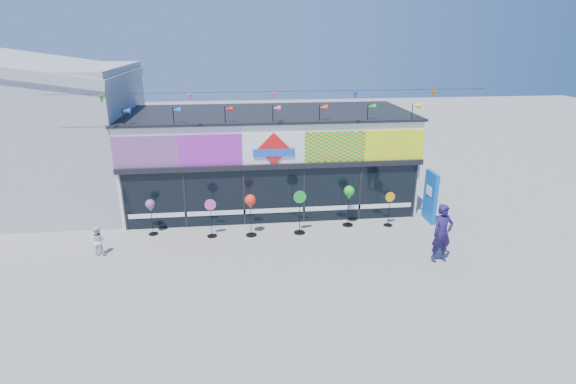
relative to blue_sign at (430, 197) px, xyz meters
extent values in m
plane|color=gray|center=(-6.30, -2.93, -1.04)|extent=(80.00, 80.00, 0.00)
cube|color=white|center=(-6.30, 3.07, 0.96)|extent=(12.00, 5.00, 4.00)
cube|color=black|center=(-6.30, 0.51, 0.11)|extent=(11.60, 0.12, 2.30)
cube|color=black|center=(-6.30, 0.47, 1.36)|extent=(12.00, 0.30, 0.20)
cube|color=white|center=(-6.30, 0.48, -0.49)|extent=(11.40, 0.10, 0.18)
cube|color=black|center=(-6.30, 3.07, 3.01)|extent=(12.20, 5.20, 0.10)
cube|color=black|center=(-12.10, 0.50, 0.11)|extent=(0.08, 0.14, 2.30)
cube|color=black|center=(-9.80, 0.50, 0.11)|extent=(0.08, 0.14, 2.30)
cube|color=black|center=(-7.50, 0.50, 0.11)|extent=(0.08, 0.14, 2.30)
cube|color=black|center=(-5.10, 0.50, 0.11)|extent=(0.08, 0.14, 2.30)
cube|color=black|center=(-2.80, 0.50, 0.11)|extent=(0.08, 0.14, 2.30)
cube|color=black|center=(-0.50, 0.50, 0.11)|extent=(0.08, 0.14, 2.30)
cube|color=red|center=(-11.10, 0.49, 2.06)|extent=(2.40, 0.08, 1.20)
cube|color=purple|center=(-8.70, 0.49, 2.06)|extent=(2.40, 0.08, 1.20)
cube|color=white|center=(-6.30, 0.49, 2.06)|extent=(2.40, 0.08, 1.20)
cube|color=yellow|center=(-3.90, 0.49, 2.06)|extent=(2.40, 0.08, 1.20)
cube|color=#F0FF15|center=(-1.50, 0.49, 2.06)|extent=(2.40, 0.08, 1.20)
cube|color=red|center=(-6.30, 0.43, 2.06)|extent=(1.27, 0.06, 1.27)
cube|color=blue|center=(-6.30, 0.41, 1.91)|extent=(1.60, 0.05, 0.30)
cube|color=green|center=(-10.42, 0.55, -0.07)|extent=(0.78, 0.03, 0.78)
cube|color=red|center=(-9.24, 0.55, 0.13)|extent=(0.92, 0.03, 0.92)
cube|color=red|center=(-8.07, 0.55, 0.44)|extent=(0.78, 0.03, 0.78)
cube|color=#179754|center=(-6.89, 0.55, 0.00)|extent=(0.92, 0.03, 0.92)
cube|color=#D11355|center=(-5.72, 0.55, 0.12)|extent=(0.78, 0.03, 0.78)
cube|color=orange|center=(-4.54, 0.55, 0.47)|extent=(0.92, 0.03, 0.92)
cube|color=#D51443|center=(-3.37, 0.55, 0.04)|extent=(0.78, 0.03, 0.78)
cube|color=orange|center=(-2.19, 0.55, 0.12)|extent=(0.92, 0.03, 0.92)
cylinder|color=black|center=(-11.80, 0.72, 3.31)|extent=(0.03, 0.03, 0.70)
cone|color=blue|center=(-11.66, 0.72, 3.56)|extent=(0.30, 0.22, 0.22)
cylinder|color=black|center=(-10.00, 0.72, 3.31)|extent=(0.03, 0.03, 0.70)
cone|color=blue|center=(-9.86, 0.72, 3.56)|extent=(0.30, 0.22, 0.22)
cylinder|color=black|center=(-8.10, 0.72, 3.31)|extent=(0.03, 0.03, 0.70)
cone|color=red|center=(-7.96, 0.72, 3.56)|extent=(0.30, 0.22, 0.22)
cylinder|color=black|center=(-6.30, 0.72, 3.31)|extent=(0.03, 0.03, 0.70)
cone|color=#F150AD|center=(-6.16, 0.72, 3.56)|extent=(0.30, 0.22, 0.22)
cylinder|color=black|center=(-4.50, 0.72, 3.31)|extent=(0.03, 0.03, 0.70)
cone|color=#F8470D|center=(-4.36, 0.72, 3.56)|extent=(0.30, 0.22, 0.22)
cylinder|color=black|center=(-2.60, 0.72, 3.31)|extent=(0.03, 0.03, 0.70)
cone|color=green|center=(-2.46, 0.72, 3.56)|extent=(0.30, 0.22, 0.22)
cylinder|color=black|center=(-0.80, 0.72, 3.31)|extent=(0.03, 0.03, 0.70)
cone|color=yellow|center=(-0.66, 0.72, 3.56)|extent=(0.30, 0.22, 0.22)
cylinder|color=black|center=(-6.30, 0.07, 4.26)|extent=(16.00, 0.01, 0.01)
cone|color=green|center=(-12.30, 0.07, 4.08)|extent=(0.20, 0.20, 0.28)
cone|color=#E84DC7|center=(-9.30, 0.07, 4.08)|extent=(0.20, 0.20, 0.28)
cone|color=#F55181|center=(-6.30, 0.07, 4.08)|extent=(0.20, 0.20, 0.28)
cone|color=blue|center=(-3.30, 0.07, 4.08)|extent=(0.20, 0.20, 0.28)
cone|color=#EB600C|center=(-0.30, 0.07, 4.08)|extent=(0.20, 0.20, 0.28)
cube|color=#AAACAF|center=(-16.30, 4.07, 1.96)|extent=(8.00, 7.00, 6.00)
cube|color=#AAACAF|center=(-16.30, 4.07, 5.06)|extent=(8.18, 7.20, 1.54)
cube|color=#0B56B2|center=(0.00, 0.00, -0.01)|extent=(0.16, 1.04, 2.07)
cube|color=white|center=(-0.08, 0.00, 0.25)|extent=(0.04, 0.47, 0.36)
cylinder|color=black|center=(-11.02, -0.09, -1.03)|extent=(0.36, 0.36, 0.03)
cylinder|color=black|center=(-11.02, -0.09, -0.43)|extent=(0.02, 0.02, 1.17)
sphere|color=green|center=(-11.02, -0.09, 0.20)|extent=(0.36, 0.36, 0.36)
cone|color=green|center=(-11.02, -0.09, -0.03)|extent=(0.18, 0.18, 0.16)
cylinder|color=black|center=(-8.77, -0.55, -1.03)|extent=(0.38, 0.38, 0.03)
cylinder|color=black|center=(-8.77, -0.55, -0.39)|extent=(0.02, 0.02, 1.24)
cylinder|color=#DD49A1|center=(-8.77, -0.55, 0.25)|extent=(0.42, 0.08, 0.42)
cylinder|color=black|center=(-7.29, -0.63, -1.02)|extent=(0.42, 0.42, 0.03)
cylinder|color=black|center=(-7.29, -0.63, -0.33)|extent=(0.03, 0.03, 1.36)
sphere|color=red|center=(-7.29, -0.63, 0.40)|extent=(0.42, 0.42, 0.42)
cone|color=red|center=(-7.29, -0.63, 0.14)|extent=(0.21, 0.21, 0.19)
cylinder|color=black|center=(-5.43, -0.62, -1.02)|extent=(0.44, 0.44, 0.03)
cylinder|color=black|center=(-5.43, -0.62, -0.30)|extent=(0.03, 0.03, 1.42)
cylinder|color=green|center=(-5.43, -0.62, 0.44)|extent=(0.48, 0.09, 0.48)
cylinder|color=black|center=(-3.41, -0.11, -1.02)|extent=(0.42, 0.42, 0.03)
cylinder|color=black|center=(-3.41, -0.11, -0.32)|extent=(0.03, 0.03, 1.37)
sphere|color=green|center=(-3.41, -0.11, 0.42)|extent=(0.42, 0.42, 0.42)
cone|color=green|center=(-3.41, -0.11, 0.15)|extent=(0.21, 0.21, 0.19)
cylinder|color=black|center=(-1.80, -0.31, -1.03)|extent=(0.36, 0.36, 0.03)
cylinder|color=black|center=(-1.80, -0.31, -0.43)|extent=(0.02, 0.02, 1.17)
cylinder|color=#FFA10D|center=(-1.80, -0.31, 0.17)|extent=(0.40, 0.09, 0.39)
imported|color=#201646|center=(-1.05, -3.39, -0.03)|extent=(0.81, 0.60, 2.01)
imported|color=white|center=(-12.59, -1.60, -0.51)|extent=(0.56, 0.39, 1.05)
camera|label=1|loc=(-7.71, -16.28, 6.17)|focal=28.00mm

